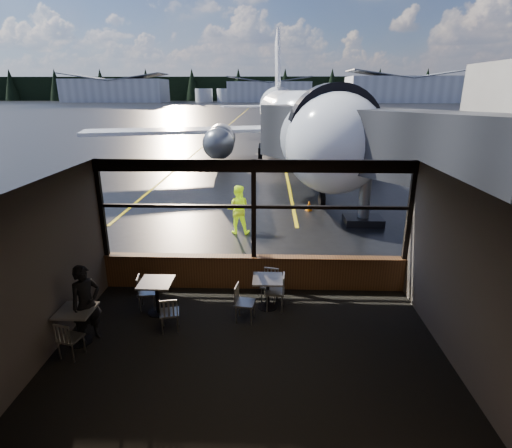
{
  "coord_description": "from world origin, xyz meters",
  "views": [
    {
      "loc": [
        0.38,
        -9.76,
        5.11
      ],
      "look_at": [
        0.02,
        1.0,
        1.5
      ],
      "focal_mm": 28.0,
      "sensor_mm": 36.0,
      "label": 1
    }
  ],
  "objects_px": {
    "cafe_table_mid": "(157,297)",
    "chair_mid_w": "(147,292)",
    "chair_near_e": "(275,292)",
    "ground_crew": "(238,209)",
    "chair_near_n": "(270,286)",
    "chair_mid_s": "(170,313)",
    "cafe_table_left": "(78,326)",
    "passenger": "(86,304)",
    "jet_bridge": "(353,165)",
    "cafe_table_near": "(268,293)",
    "cone_nose": "(309,206)",
    "chair_left_s": "(71,338)",
    "chair_near_w": "(245,303)",
    "airliner": "(294,81)"
  },
  "relations": [
    {
      "from": "cafe_table_left",
      "to": "passenger",
      "type": "xyz_separation_m",
      "value": [
        0.18,
        0.13,
        0.47
      ]
    },
    {
      "from": "chair_near_e",
      "to": "passenger",
      "type": "distance_m",
      "value": 4.24
    },
    {
      "from": "jet_bridge",
      "to": "passenger",
      "type": "height_order",
      "value": "jet_bridge"
    },
    {
      "from": "jet_bridge",
      "to": "cafe_table_left",
      "type": "bearing_deg",
      "value": -131.55
    },
    {
      "from": "passenger",
      "to": "cone_nose",
      "type": "height_order",
      "value": "passenger"
    },
    {
      "from": "airliner",
      "to": "cafe_table_mid",
      "type": "relative_size",
      "value": 44.6
    },
    {
      "from": "cafe_table_mid",
      "to": "chair_mid_w",
      "type": "distance_m",
      "value": 0.37
    },
    {
      "from": "cafe_table_near",
      "to": "chair_mid_w",
      "type": "relative_size",
      "value": 0.91
    },
    {
      "from": "chair_near_n",
      "to": "cone_nose",
      "type": "distance_m",
      "value": 8.37
    },
    {
      "from": "jet_bridge",
      "to": "cafe_table_near",
      "type": "distance_m",
      "value": 7.55
    },
    {
      "from": "cafe_table_mid",
      "to": "cone_nose",
      "type": "bearing_deg",
      "value": 63.36
    },
    {
      "from": "airliner",
      "to": "chair_near_e",
      "type": "distance_m",
      "value": 22.51
    },
    {
      "from": "airliner",
      "to": "ground_crew",
      "type": "xyz_separation_m",
      "value": [
        -2.88,
        -16.3,
        -4.82
      ]
    },
    {
      "from": "cafe_table_left",
      "to": "chair_near_n",
      "type": "relative_size",
      "value": 0.93
    },
    {
      "from": "cafe_table_left",
      "to": "chair_mid_w",
      "type": "distance_m",
      "value": 1.79
    },
    {
      "from": "chair_near_e",
      "to": "ground_crew",
      "type": "distance_m",
      "value": 5.71
    },
    {
      "from": "chair_left_s",
      "to": "cone_nose",
      "type": "relative_size",
      "value": 1.86
    },
    {
      "from": "jet_bridge",
      "to": "chair_near_e",
      "type": "distance_m",
      "value": 7.51
    },
    {
      "from": "airliner",
      "to": "chair_near_n",
      "type": "distance_m",
      "value": 22.16
    },
    {
      "from": "cafe_table_mid",
      "to": "chair_mid_w",
      "type": "relative_size",
      "value": 0.96
    },
    {
      "from": "cafe_table_mid",
      "to": "chair_mid_w",
      "type": "bearing_deg",
      "value": 145.39
    },
    {
      "from": "jet_bridge",
      "to": "chair_mid_s",
      "type": "height_order",
      "value": "jet_bridge"
    },
    {
      "from": "cafe_table_left",
      "to": "chair_left_s",
      "type": "height_order",
      "value": "chair_left_s"
    },
    {
      "from": "cafe_table_left",
      "to": "chair_mid_s",
      "type": "height_order",
      "value": "chair_mid_s"
    },
    {
      "from": "passenger",
      "to": "ground_crew",
      "type": "relative_size",
      "value": 0.94
    },
    {
      "from": "cafe_table_mid",
      "to": "cafe_table_left",
      "type": "xyz_separation_m",
      "value": [
        -1.34,
        -1.24,
        -0.02
      ]
    },
    {
      "from": "cafe_table_mid",
      "to": "chair_mid_w",
      "type": "height_order",
      "value": "chair_mid_w"
    },
    {
      "from": "chair_left_s",
      "to": "cafe_table_mid",
      "type": "bearing_deg",
      "value": 67.7
    },
    {
      "from": "chair_mid_w",
      "to": "chair_left_s",
      "type": "distance_m",
      "value": 2.15
    },
    {
      "from": "cafe_table_near",
      "to": "cone_nose",
      "type": "relative_size",
      "value": 1.76
    },
    {
      "from": "airliner",
      "to": "chair_near_e",
      "type": "relative_size",
      "value": 40.18
    },
    {
      "from": "chair_near_w",
      "to": "chair_mid_w",
      "type": "bearing_deg",
      "value": -92.09
    },
    {
      "from": "chair_near_w",
      "to": "cafe_table_left",
      "type": "bearing_deg",
      "value": -65.27
    },
    {
      "from": "cafe_table_mid",
      "to": "chair_near_n",
      "type": "relative_size",
      "value": 0.98
    },
    {
      "from": "cafe_table_near",
      "to": "cone_nose",
      "type": "distance_m",
      "value": 8.69
    },
    {
      "from": "cafe_table_left",
      "to": "chair_near_n",
      "type": "height_order",
      "value": "chair_near_n"
    },
    {
      "from": "jet_bridge",
      "to": "cone_nose",
      "type": "xyz_separation_m",
      "value": [
        -1.42,
        1.97,
        -2.17
      ]
    },
    {
      "from": "cafe_table_mid",
      "to": "ground_crew",
      "type": "distance_m",
      "value": 6.03
    },
    {
      "from": "cafe_table_near",
      "to": "chair_near_e",
      "type": "xyz_separation_m",
      "value": [
        0.18,
        -0.06,
        0.07
      ]
    },
    {
      "from": "airliner",
      "to": "passenger",
      "type": "relative_size",
      "value": 21.75
    },
    {
      "from": "cafe_table_left",
      "to": "passenger",
      "type": "distance_m",
      "value": 0.52
    },
    {
      "from": "chair_near_e",
      "to": "ground_crew",
      "type": "height_order",
      "value": "ground_crew"
    },
    {
      "from": "ground_crew",
      "to": "chair_mid_s",
      "type": "bearing_deg",
      "value": 83.44
    },
    {
      "from": "ground_crew",
      "to": "cone_nose",
      "type": "xyz_separation_m",
      "value": [
        2.95,
        3.03,
        -0.69
      ]
    },
    {
      "from": "chair_near_n",
      "to": "chair_mid_s",
      "type": "bearing_deg",
      "value": 44.97
    },
    {
      "from": "cafe_table_left",
      "to": "chair_near_w",
      "type": "xyz_separation_m",
      "value": [
        3.46,
        0.99,
        0.06
      ]
    },
    {
      "from": "airliner",
      "to": "ground_crew",
      "type": "height_order",
      "value": "airliner"
    },
    {
      "from": "chair_mid_w",
      "to": "cone_nose",
      "type": "xyz_separation_m",
      "value": [
        4.74,
        8.64,
        -0.21
      ]
    },
    {
      "from": "jet_bridge",
      "to": "chair_near_n",
      "type": "bearing_deg",
      "value": -117.08
    },
    {
      "from": "cafe_table_left",
      "to": "ground_crew",
      "type": "relative_size",
      "value": 0.44
    }
  ]
}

